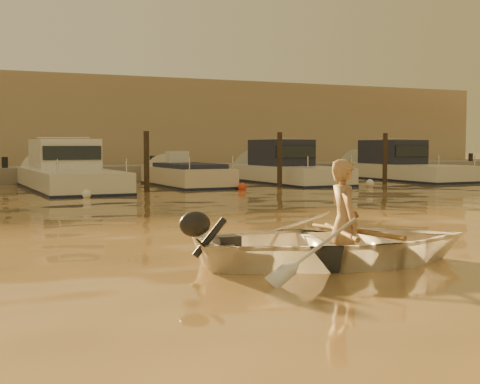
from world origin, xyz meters
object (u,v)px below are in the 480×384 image
moored_boat_5 (402,166)px  person (344,223)px  dinghy (337,243)px  moored_boat_3 (187,180)px  waterfront_building (72,128)px  moored_boat_4 (288,168)px  moored_boat_2 (69,171)px

moored_boat_5 → person: bearing=-130.9°
dinghy → moored_boat_3: (3.95, 16.06, -0.04)m
dinghy → person: 0.29m
moored_boat_5 → waterfront_building: 16.46m
dinghy → moored_boat_5: 21.33m
moored_boat_4 → moored_boat_2: bearing=180.0°
person → waterfront_building: 27.20m
moored_boat_5 → waterfront_building: size_ratio=0.17×
moored_boat_2 → moored_boat_5: same height
moored_boat_5 → moored_boat_2: bearing=180.0°
waterfront_building → moored_boat_5: bearing=-42.2°
moored_boat_4 → moored_boat_5: (5.71, 0.00, 0.00)m
moored_boat_2 → waterfront_building: 11.38m
dinghy → moored_boat_5: size_ratio=0.48×
moored_boat_2 → person: bearing=-88.2°
person → waterfront_building: bearing=9.0°
moored_boat_5 → moored_boat_3: bearing=180.0°
moored_boat_2 → moored_boat_5: bearing=0.0°
moored_boat_4 → waterfront_building: (-6.41, 11.00, 1.77)m
dinghy → moored_boat_4: size_ratio=0.52×
moored_boat_3 → person: bearing=-103.5°
moored_boat_2 → moored_boat_4: 8.73m
person → moored_boat_5: moored_boat_5 is taller
person → waterfront_building: size_ratio=0.04×
person → moored_boat_3: bearing=-0.7°
dinghy → waterfront_building: size_ratio=0.08×
dinghy → moored_boat_3: moored_boat_3 is taller
dinghy → waterfront_building: bearing=8.8°
dinghy → person: size_ratio=2.22×
moored_boat_3 → moored_boat_4: moored_boat_4 is taller
moored_boat_2 → waterfront_building: waterfront_building is taller
moored_boat_5 → waterfront_building: (-12.12, 11.00, 1.77)m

